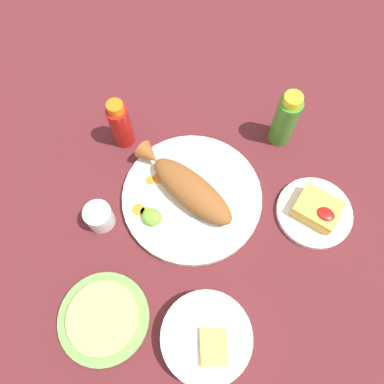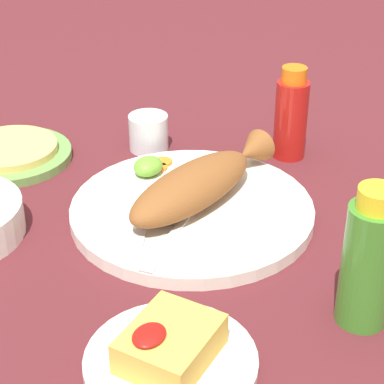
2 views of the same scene
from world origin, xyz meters
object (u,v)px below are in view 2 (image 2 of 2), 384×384
main_plate (192,210)px  hot_sauce_bottle_green (369,261)px  hot_sauce_bottle_red (291,116)px  fried_fish (199,183)px  side_plate_fries (171,362)px  fork_near (172,237)px  salt_cup (149,134)px  fork_far (141,227)px  tortilla_plate (11,156)px

main_plate → hot_sauce_bottle_green: 0.29m
hot_sauce_bottle_red → fried_fish: bearing=-11.0°
hot_sauce_bottle_red → hot_sauce_bottle_green: bearing=33.8°
side_plate_fries → main_plate: bearing=-155.1°
fork_near → salt_cup: bearing=-150.4°
fork_near → fork_far: 0.05m
fried_fish → tortilla_plate: size_ratio=1.50×
tortilla_plate → fried_fish: bearing=91.4°
main_plate → tortilla_plate: size_ratio=1.73×
main_plate → fork_near: (0.08, 0.02, 0.01)m
fork_near → side_plate_fries: size_ratio=1.05×
fork_near → fork_far: same height
main_plate → fried_fish: size_ratio=1.16×
hot_sauce_bottle_red → salt_cup: bearing=-67.1°
fried_fish → side_plate_fries: bearing=33.2°
fork_near → tortilla_plate: fork_near is taller
fried_fish → hot_sauce_bottle_green: 0.29m
fried_fish → hot_sauce_bottle_green: (0.11, 0.26, 0.03)m
fork_far → side_plate_fries: bearing=15.1°
fork_far → salt_cup: (-0.23, -0.13, 0.01)m
hot_sauce_bottle_red → tortilla_plate: 0.44m
hot_sauce_bottle_green → salt_cup: hot_sauce_bottle_green is taller
fork_far → salt_cup: size_ratio=2.75×
fork_near → fork_far: size_ratio=1.07×
main_plate → hot_sauce_bottle_red: size_ratio=2.25×
side_plate_fries → tortilla_plate: bearing=-120.7°
main_plate → tortilla_plate: main_plate is taller
fork_far → tortilla_plate: fork_far is taller
fork_far → side_plate_fries: size_ratio=0.99×
hot_sauce_bottle_red → fork_far: bearing=-13.4°
fork_near → hot_sauce_bottle_green: size_ratio=1.13×
fork_far → tortilla_plate: bearing=-131.3°
hot_sauce_bottle_green → tortilla_plate: 0.61m
main_plate → side_plate_fries: bearing=24.9°
fried_fish → salt_cup: (-0.13, -0.16, -0.02)m
fork_near → hot_sauce_bottle_green: bearing=78.8°
main_plate → salt_cup: bearing=-132.1°
fried_fish → fork_near: size_ratio=1.54×
fried_fish → salt_cup: 0.21m
main_plate → hot_sauce_bottle_green: bearing=70.3°
fork_near → salt_cup: size_ratio=2.93×
hot_sauce_bottle_green → side_plate_fries: hot_sauce_bottle_green is taller
main_plate → fork_far: fork_far is taller
fork_far → fried_fish: bearing=136.5°
fork_far → side_plate_fries: 0.24m
fork_far → hot_sauce_bottle_red: (-0.31, 0.07, 0.05)m
hot_sauce_bottle_red → hot_sauce_bottle_green: (0.33, 0.22, 0.01)m
fork_near → hot_sauce_bottle_green: 0.25m
fried_fish → side_plate_fries: fried_fish is taller
fork_far → hot_sauce_bottle_green: bearing=62.5°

